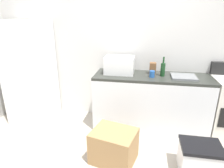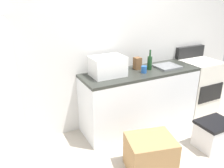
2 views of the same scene
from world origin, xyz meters
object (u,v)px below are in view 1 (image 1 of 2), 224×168
object	(u,v)px
cardboard_box_medium	(114,146)
wine_bottle	(163,69)
microwave	(120,65)
storage_bin	(199,158)
refrigerator	(30,72)
coffee_mug	(152,74)
knife_block	(153,68)

from	to	relation	value
cardboard_box_medium	wine_bottle	bearing A→B (deg)	56.76
microwave	storage_bin	distance (m)	1.71
refrigerator	wine_bottle	distance (m)	2.21
microwave	coffee_mug	bearing A→B (deg)	-14.64
coffee_mug	knife_block	world-z (taller)	knife_block
refrigerator	knife_block	size ratio (longest dim) A/B	9.59
refrigerator	microwave	xyz separation A→B (m)	(1.53, 0.10, 0.17)
wine_bottle	storage_bin	distance (m)	1.32
coffee_mug	storage_bin	distance (m)	1.29
refrigerator	cardboard_box_medium	distance (m)	1.93
refrigerator	cardboard_box_medium	xyz separation A→B (m)	(1.60, -0.87, -0.65)
coffee_mug	storage_bin	bearing A→B (deg)	-55.87
microwave	storage_bin	xyz separation A→B (m)	(1.10, -1.00, -0.84)
coffee_mug	cardboard_box_medium	size ratio (longest dim) A/B	0.19
refrigerator	wine_bottle	size ratio (longest dim) A/B	5.75
refrigerator	wine_bottle	world-z (taller)	refrigerator
wine_bottle	coffee_mug	bearing A→B (deg)	-150.66
coffee_mug	cardboard_box_medium	bearing A→B (deg)	-118.11
microwave	coffee_mug	world-z (taller)	microwave
refrigerator	cardboard_box_medium	size ratio (longest dim) A/B	3.21
coffee_mug	microwave	bearing A→B (deg)	165.36
storage_bin	cardboard_box_medium	bearing A→B (deg)	178.46
microwave	wine_bottle	xyz separation A→B (m)	(0.68, -0.05, -0.03)
storage_bin	refrigerator	bearing A→B (deg)	161.21
refrigerator	coffee_mug	distance (m)	2.05
refrigerator	knife_block	world-z (taller)	refrigerator
refrigerator	knife_block	bearing A→B (deg)	4.43
wine_bottle	cardboard_box_medium	world-z (taller)	wine_bottle
wine_bottle	refrigerator	bearing A→B (deg)	-178.54
microwave	knife_block	bearing A→B (deg)	6.31
cardboard_box_medium	storage_bin	distance (m)	1.03
refrigerator	microwave	world-z (taller)	refrigerator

